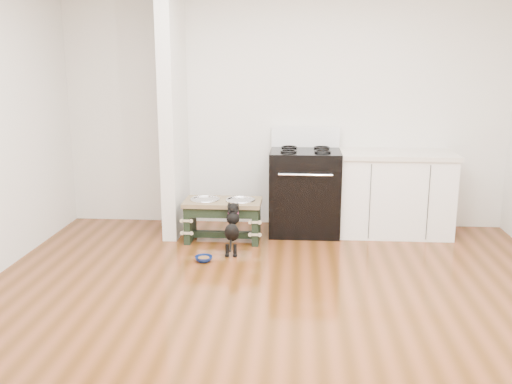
# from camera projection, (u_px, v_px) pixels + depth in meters

# --- Properties ---
(ground) EXTENTS (5.00, 5.00, 0.00)m
(ground) POSITION_uv_depth(u_px,v_px,m) (273.00, 315.00, 4.31)
(ground) COLOR #4D2A0D
(ground) RESTS_ON ground
(room_shell) EXTENTS (5.00, 5.00, 5.00)m
(room_shell) POSITION_uv_depth(u_px,v_px,m) (274.00, 99.00, 3.94)
(room_shell) COLOR silver
(room_shell) RESTS_ON ground
(partition_wall) EXTENTS (0.15, 0.80, 2.70)m
(partition_wall) POSITION_uv_depth(u_px,v_px,m) (174.00, 110.00, 6.13)
(partition_wall) COLOR silver
(partition_wall) RESTS_ON ground
(oven_range) EXTENTS (0.76, 0.69, 1.14)m
(oven_range) POSITION_uv_depth(u_px,v_px,m) (305.00, 190.00, 6.28)
(oven_range) COLOR black
(oven_range) RESTS_ON ground
(cabinet_run) EXTENTS (1.24, 0.64, 0.91)m
(cabinet_run) POSITION_uv_depth(u_px,v_px,m) (394.00, 193.00, 6.23)
(cabinet_run) COLOR white
(cabinet_run) RESTS_ON ground
(dog_feeder) EXTENTS (0.81, 0.43, 0.46)m
(dog_feeder) POSITION_uv_depth(u_px,v_px,m) (223.00, 212.00, 6.00)
(dog_feeder) COLOR black
(dog_feeder) RESTS_ON ground
(puppy) EXTENTS (0.14, 0.41, 0.49)m
(puppy) POSITION_uv_depth(u_px,v_px,m) (232.00, 227.00, 5.64)
(puppy) COLOR black
(puppy) RESTS_ON ground
(floor_bowl) EXTENTS (0.20, 0.20, 0.05)m
(floor_bowl) POSITION_uv_depth(u_px,v_px,m) (204.00, 259.00, 5.44)
(floor_bowl) COLOR #0B1C53
(floor_bowl) RESTS_ON ground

